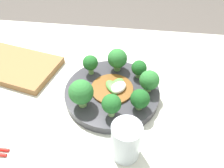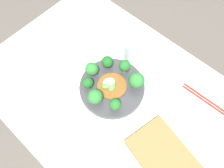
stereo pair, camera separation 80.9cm
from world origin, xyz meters
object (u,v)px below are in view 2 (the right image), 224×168
Objects in this scene: broccoli_northeast at (137,80)px; cutting_board at (170,164)px; broccoli_southwest at (88,83)px; chopsticks at (209,102)px; broccoli_southeast at (115,105)px; broccoli_west at (92,69)px; broccoli_northwest at (107,62)px; plate at (112,88)px; broccoli_north at (125,66)px; drinking_glass at (130,49)px; broccoli_south at (95,97)px; stirfry_center at (111,85)px.

broccoli_northeast reaches higher than cutting_board.
broccoli_southwest is 0.46m from chopsticks.
broccoli_west is (-0.16, 0.05, -0.00)m from broccoli_southeast.
plate is at bearing -36.44° from broccoli_northwest.
broccoli_northwest is at bearing -158.67° from chopsticks.
drinking_glass reaches higher than broccoli_north.
broccoli_southwest is 0.06m from broccoli_west.
broccoli_north is 0.83× the size of broccoli_northeast.
broccoli_south reaches higher than broccoli_west.
broccoli_south is 0.21× the size of cutting_board.
broccoli_northwest is 0.09m from stirfry_center.
broccoli_northeast is 0.16m from broccoli_south.
broccoli_southeast is 0.13m from broccoli_southwest.
broccoli_west is 0.19× the size of cutting_board.
plate is 0.02m from stirfry_center.
broccoli_southeast is at bearing -40.22° from plate.
stirfry_center is (0.06, 0.06, -0.02)m from broccoli_southwest.
broccoli_northwest is 0.17× the size of cutting_board.
broccoli_southeast reaches higher than cutting_board.
broccoli_south is 0.43m from chopsticks.
chopsticks is at bearing 42.52° from broccoli_south.
broccoli_west is at bearing -108.61° from broccoli_northwest.
stirfry_center is (0.00, -0.08, -0.03)m from broccoli_north.
broccoli_northeast is 1.22× the size of broccoli_west.
broccoli_west is at bearing -152.43° from chopsticks.
broccoli_south reaches higher than broccoli_southwest.
broccoli_northeast is at bearing 91.73° from broccoli_southeast.
stirfry_center reaches higher than plate.
broccoli_southwest is 0.86× the size of broccoli_west.
broccoli_north is 0.35m from chopsticks.
broccoli_northwest is 0.95× the size of broccoli_southeast.
broccoli_west is 0.27× the size of chopsticks.
plate is 0.10m from broccoli_south.
cutting_board is at bearing -13.31° from plate.
broccoli_southwest is at bearing -111.14° from broccoli_north.
broccoli_southeast is at bearing -38.31° from broccoli_northwest.
broccoli_north is 0.08m from broccoli_northeast.
broccoli_north reaches higher than stirfry_center.
broccoli_west is at bearing -175.61° from plate.
plate is at bearing 87.45° from broccoli_south.
stirfry_center is 0.35× the size of cutting_board.
broccoli_west is (-0.09, 0.08, -0.00)m from broccoli_south.
broccoli_west is at bearing 170.52° from cutting_board.
broccoli_southwest is (-0.06, 0.02, -0.01)m from broccoli_south.
broccoli_south is (-0.07, -0.03, 0.00)m from broccoli_southeast.
plate is 0.78× the size of cutting_board.
broccoli_southwest is at bearing -93.90° from drinking_glass.
broccoli_northeast is 0.33× the size of chopsticks.
broccoli_northeast is at bearing 43.43° from broccoli_southwest.
cutting_board is at bearing -18.15° from broccoli_northwest.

